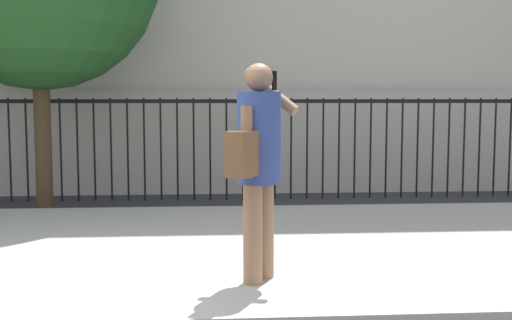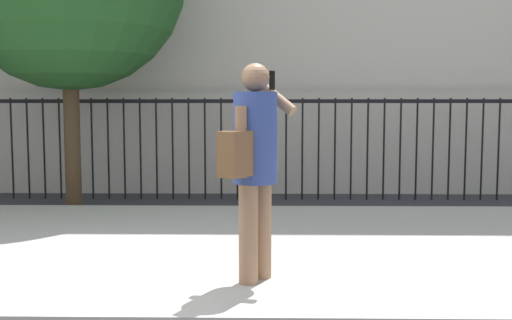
# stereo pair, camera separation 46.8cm
# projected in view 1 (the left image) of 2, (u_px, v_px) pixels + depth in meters

# --- Properties ---
(sidewalk) EXTENTS (28.00, 4.40, 0.15)m
(sidewalk) POSITION_uv_depth(u_px,v_px,m) (120.00, 252.00, 6.24)
(sidewalk) COLOR #B2ADA3
(sidewalk) RESTS_ON ground
(iron_fence) EXTENTS (12.03, 0.04, 1.60)m
(iron_fence) POSITION_uv_depth(u_px,v_px,m) (152.00, 135.00, 9.82)
(iron_fence) COLOR black
(iron_fence) RESTS_ON ground
(pedestrian_on_phone) EXTENTS (0.62, 0.72, 1.70)m
(pedestrian_on_phone) POSITION_uv_depth(u_px,v_px,m) (257.00, 156.00, 4.89)
(pedestrian_on_phone) COLOR #936B4C
(pedestrian_on_phone) RESTS_ON sidewalk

